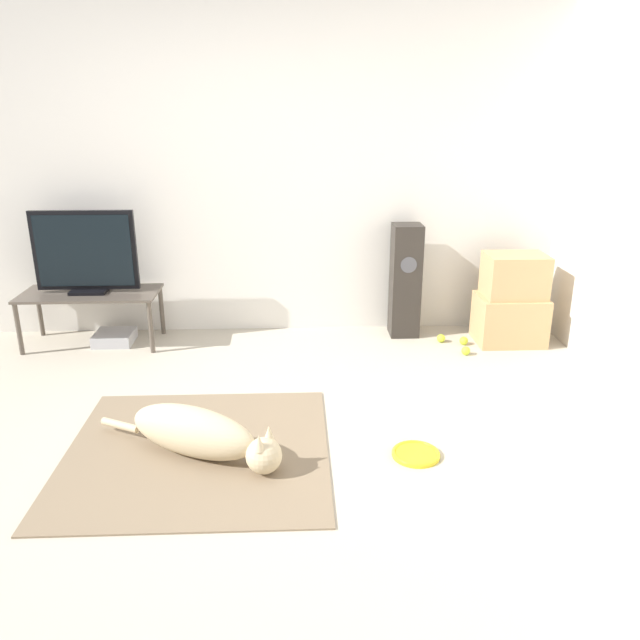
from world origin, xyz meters
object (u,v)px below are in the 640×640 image
object	(u,v)px
dog	(201,434)
tv	(85,253)
tennis_ball_near_speaker	(466,351)
game_console	(115,338)
floor_speaker	(405,281)
cardboard_box_lower	(509,319)
tennis_ball_loose_on_carpet	(441,338)
tv_stand	(91,298)
tennis_ball_by_boxes	(464,341)
cardboard_box_upper	(515,276)
frisbee	(416,454)

from	to	relation	value
dog	tv	bearing A→B (deg)	121.69
tennis_ball_near_speaker	game_console	distance (m)	2.75
floor_speaker	cardboard_box_lower	bearing A→B (deg)	-14.66
cardboard_box_lower	tennis_ball_loose_on_carpet	bearing A→B (deg)	179.00
tennis_ball_loose_on_carpet	game_console	bearing A→B (deg)	177.90
tv_stand	tennis_ball_near_speaker	world-z (taller)	tv_stand
tennis_ball_near_speaker	tennis_ball_by_boxes	bearing A→B (deg)	79.46
cardboard_box_lower	tennis_ball_by_boxes	size ratio (longest dim) A/B	7.84
tv_stand	tv	bearing A→B (deg)	90.00
tv	tennis_ball_by_boxes	size ratio (longest dim) A/B	11.72
cardboard_box_lower	tennis_ball_near_speaker	distance (m)	0.51
tennis_ball_by_boxes	dog	bearing A→B (deg)	-139.18
cardboard_box_upper	tennis_ball_loose_on_carpet	xyz separation A→B (m)	(-0.54, -0.00, -0.51)
floor_speaker	game_console	bearing A→B (deg)	-177.39
tennis_ball_by_boxes	tennis_ball_near_speaker	size ratio (longest dim) A/B	1.00
dog	tennis_ball_near_speaker	xyz separation A→B (m)	(1.80, 1.38, -0.11)
game_console	tennis_ball_by_boxes	bearing A→B (deg)	-3.27
tv_stand	tennis_ball_loose_on_carpet	world-z (taller)	tv_stand
dog	frisbee	bearing A→B (deg)	-1.45
cardboard_box_upper	game_console	xyz separation A→B (m)	(-3.14, 0.09, -0.50)
frisbee	cardboard_box_upper	size ratio (longest dim) A/B	0.57
tv	tennis_ball_loose_on_carpet	size ratio (longest dim) A/B	11.72
game_console	floor_speaker	bearing A→B (deg)	2.61
frisbee	tennis_ball_near_speaker	xyz separation A→B (m)	(0.65, 1.41, 0.02)
tennis_ball_by_boxes	tennis_ball_loose_on_carpet	size ratio (longest dim) A/B	1.00
cardboard_box_upper	cardboard_box_lower	bearing A→B (deg)	-134.24
dog	tennis_ball_near_speaker	bearing A→B (deg)	37.47
cardboard_box_lower	tv	xyz separation A→B (m)	(-3.28, 0.10, 0.54)
tv	floor_speaker	bearing A→B (deg)	2.55
floor_speaker	tv	xyz separation A→B (m)	(-2.47, -0.11, 0.28)
floor_speaker	tennis_ball_near_speaker	xyz separation A→B (m)	(0.40, -0.47, -0.42)
floor_speaker	tennis_ball_loose_on_carpet	xyz separation A→B (m)	(0.27, -0.20, -0.42)
cardboard_box_lower	tennis_ball_loose_on_carpet	distance (m)	0.56
dog	tv	size ratio (longest dim) A/B	1.36
frisbee	tennis_ball_by_boxes	xyz separation A→B (m)	(0.68, 1.62, 0.02)
dog	cardboard_box_lower	size ratio (longest dim) A/B	2.03
tv	cardboard_box_lower	bearing A→B (deg)	-1.76
frisbee	game_console	bearing A→B (deg)	139.56
cardboard_box_upper	floor_speaker	xyz separation A→B (m)	(-0.82, 0.20, -0.09)
floor_speaker	tennis_ball_loose_on_carpet	world-z (taller)	floor_speaker
floor_speaker	tv_stand	distance (m)	2.48
dog	tennis_ball_loose_on_carpet	distance (m)	2.35
cardboard_box_lower	tv_stand	size ratio (longest dim) A/B	0.50
tv_stand	tennis_ball_near_speaker	bearing A→B (deg)	-7.13
tennis_ball_loose_on_carpet	tv_stand	bearing A→B (deg)	178.16
tv_stand	cardboard_box_upper	bearing A→B (deg)	-1.52
tv_stand	tv	xyz separation A→B (m)	(0.00, 0.00, 0.36)
tennis_ball_by_boxes	game_console	xyz separation A→B (m)	(-2.76, 0.16, 0.01)
dog	game_console	distance (m)	1.98
cardboard_box_upper	tv	xyz separation A→B (m)	(-3.29, 0.09, 0.19)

